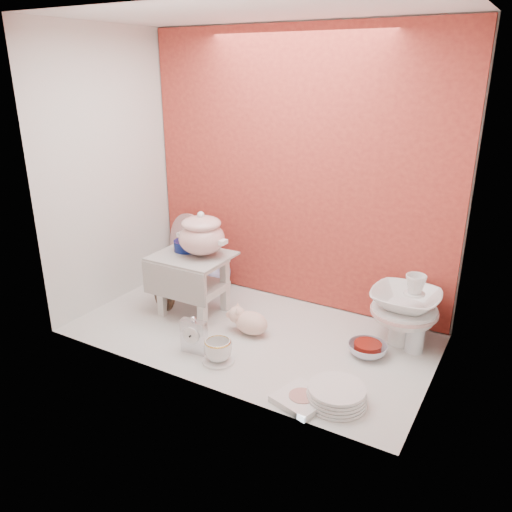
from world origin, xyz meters
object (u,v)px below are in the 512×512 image
Objects in this scene: plush_pig at (251,323)px; mantel_clock at (194,335)px; soup_tureen at (202,234)px; floral_platter at (190,249)px; step_stool at (193,284)px; gold_rim_teacup at (218,350)px; porcelain_tower at (404,308)px; blue_white_vase at (209,268)px; crystal_bowl at (367,350)px; dinner_plate_stack at (336,395)px.

mantel_clock is at bearing -100.64° from plush_pig.
soup_tureen is 1.27× the size of plush_pig.
floral_platter is 0.80m from plush_pig.
step_stool is at bearing 120.36° from mantel_clock.
porcelain_tower reaches higher than gold_rim_teacup.
floral_platter is 0.98m from gold_rim_teacup.
mantel_clock is 0.83× the size of plush_pig.
blue_white_vase is 1.47× the size of crystal_bowl.
floral_platter is at bearing 166.85° from plush_pig.
crystal_bowl is at bearing 2.15° from step_stool.
floral_platter is (-0.33, 0.32, -0.24)m from soup_tureen.
porcelain_tower reaches higher than blue_white_vase.
crystal_bowl is at bearing 1.39° from soup_tureen.
plush_pig reaches higher than crystal_bowl.
floral_platter is 1.98× the size of plush_pig.
porcelain_tower is at bearing -3.25° from blue_white_vase.
blue_white_vase is at bearing 166.27° from crystal_bowl.
porcelain_tower is at bearing 12.06° from soup_tureen.
soup_tureen is at bearing -178.61° from crystal_bowl.
soup_tureen is 1.53× the size of mantel_clock.
soup_tureen is at bearing 112.70° from mantel_clock.
porcelain_tower is at bearing 80.84° from dinner_plate_stack.
floral_platter reaches higher than crystal_bowl.
blue_white_vase is 0.85m from gold_rim_teacup.
dinner_plate_stack is (0.94, -0.39, -0.43)m from soup_tureen.
soup_tureen reaches higher than gold_rim_teacup.
step_stool is 0.99m from crystal_bowl.
gold_rim_teacup is at bearing -138.88° from porcelain_tower.
step_stool reaches higher than dinner_plate_stack.
plush_pig is at bearing 56.07° from mantel_clock.
blue_white_vase is 1.45× the size of mantel_clock.
mantel_clock is at bearing -61.18° from soup_tureen.
soup_tureen is at bearing 23.99° from step_stool.
blue_white_vase reaches higher than plush_pig.
porcelain_tower is (0.83, 0.59, 0.09)m from mantel_clock.
porcelain_tower reaches higher than crystal_bowl.
step_stool is at bearing -50.81° from floral_platter.
mantel_clock is 0.15m from gold_rim_teacup.
step_stool reaches higher than plush_pig.
gold_rim_teacup is 0.34× the size of porcelain_tower.
plush_pig is (0.35, -0.08, -0.40)m from soup_tureen.
step_stool is 1.47× the size of blue_white_vase.
plush_pig is at bearing 151.81° from dinner_plate_stack.
mantel_clock is 0.83m from crystal_bowl.
mantel_clock is at bearing 174.60° from gold_rim_teacup.
porcelain_tower is (0.69, 0.60, 0.13)m from gold_rim_teacup.
gold_rim_teacup is at bearing 178.48° from dinner_plate_stack.
soup_tureen is (0.05, 0.02, 0.29)m from step_stool.
blue_white_vase is 1.08× the size of dinner_plate_stack.
step_stool is at bearing -177.31° from crystal_bowl.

